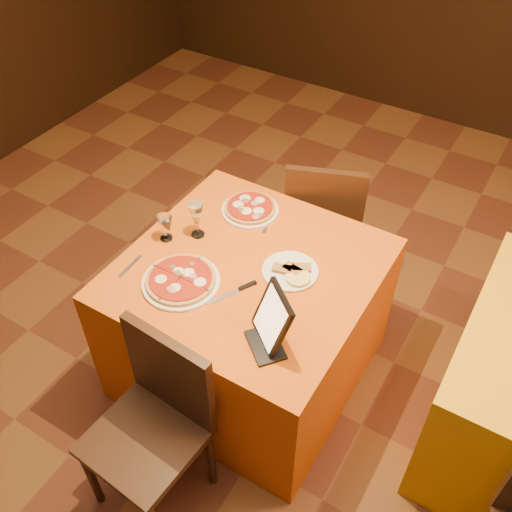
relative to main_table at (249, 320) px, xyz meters
The scene contains 13 objects.
floor 0.66m from the main_table, 57.73° to the right, with size 6.00×7.00×0.01m, color #5E2D19.
main_table is the anchor object (origin of this frame).
chair_main_near 0.81m from the main_table, 90.00° to the right, with size 0.40×0.40×0.91m, color black, non-canonical shape.
chair_main_far 0.83m from the main_table, 90.00° to the left, with size 0.44×0.44×0.91m, color black, non-canonical shape.
pizza_near 0.50m from the main_table, 130.26° to the right, with size 0.34×0.34×0.03m.
pizza_far 0.56m from the main_table, 120.82° to the left, with size 0.29×0.29×0.03m.
cutlet_dish 0.43m from the main_table, 20.86° to the left, with size 0.25×0.25×0.03m.
wine_glass 0.57m from the main_table, 169.38° to the left, with size 0.07×0.07×0.19m, color #DADE7E, non-canonical shape.
water_glass 0.62m from the main_table, behind, with size 0.06×0.06×0.13m, color white, non-canonical shape.
tablet 0.64m from the main_table, 45.34° to the right, with size 0.21×0.02×0.24m, color black.
knife 0.42m from the main_table, 83.43° to the right, with size 0.23×0.02×0.01m, color #AAABB1.
fork_near 0.66m from the main_table, 149.02° to the right, with size 0.15×0.02×0.01m, color silver.
fork_far 0.49m from the main_table, 104.67° to the left, with size 0.15×0.02×0.01m, color #BBBCC3.
Camera 1 is at (0.68, -1.09, 2.57)m, focal length 40.00 mm.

